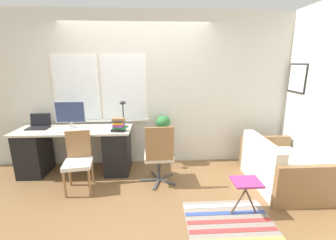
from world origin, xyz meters
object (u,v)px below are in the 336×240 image
at_px(keyboard, 67,132).
at_px(desk_lamp, 123,110).
at_px(mouse, 82,131).
at_px(book_stack, 119,125).
at_px(office_chair_swivel, 159,154).
at_px(potted_plant, 163,125).
at_px(laptop, 39,125).
at_px(folding_stool, 246,185).
at_px(couch_loveseat, 279,169).
at_px(desk_chair_wooden, 78,159).
at_px(monitor, 70,113).
at_px(plant_stand, 163,138).

bearing_deg(keyboard, desk_lamp, 16.07).
relative_size(mouse, book_stack, 0.29).
xyz_separation_m(keyboard, office_chair_swivel, (1.45, -0.30, -0.29)).
bearing_deg(potted_plant, office_chair_swivel, -97.37).
xyz_separation_m(laptop, book_stack, (1.37, -0.26, 0.05)).
distance_m(office_chair_swivel, folding_stool, 1.31).
xyz_separation_m(mouse, couch_loveseat, (3.05, -0.44, -0.53)).
xyz_separation_m(desk_chair_wooden, folding_stool, (2.23, -0.72, -0.07)).
bearing_deg(office_chair_swivel, book_stack, -28.87).
distance_m(laptop, couch_loveseat, 3.95).
height_order(monitor, keyboard, monitor).
distance_m(book_stack, potted_plant, 0.83).
xyz_separation_m(monitor, potted_plant, (1.55, 0.15, -0.27)).
relative_size(monitor, folding_stool, 1.06).
bearing_deg(mouse, plant_stand, 17.14).
distance_m(desk_lamp, potted_plant, 0.76).
relative_size(keyboard, desk_lamp, 0.75).
bearing_deg(keyboard, office_chair_swivel, -11.54).
distance_m(desk_lamp, office_chair_swivel, 0.99).
distance_m(monitor, desk_lamp, 0.88).
xyz_separation_m(desk_chair_wooden, couch_loveseat, (3.03, -0.07, -0.20)).
bearing_deg(folding_stool, office_chair_swivel, 142.99).
bearing_deg(desk_lamp, book_stack, -101.84).
relative_size(mouse, desk_chair_wooden, 0.08).
xyz_separation_m(laptop, potted_plant, (2.09, 0.13, -0.07)).
distance_m(mouse, folding_stool, 2.54).
bearing_deg(keyboard, laptop, 153.87).
xyz_separation_m(office_chair_swivel, potted_plant, (0.09, 0.70, 0.27)).
relative_size(mouse, desk_lamp, 0.16).
relative_size(desk_lamp, desk_chair_wooden, 0.52).
height_order(desk_lamp, folding_stool, desk_lamp).
relative_size(desk_lamp, couch_loveseat, 0.36).
xyz_separation_m(mouse, folding_stool, (2.26, -1.09, -0.39)).
distance_m(laptop, mouse, 0.84).
xyz_separation_m(laptop, keyboard, (0.56, -0.27, -0.04)).
height_order(book_stack, couch_loveseat, book_stack).
xyz_separation_m(laptop, plant_stand, (2.09, 0.13, -0.32)).
distance_m(monitor, plant_stand, 1.64).
distance_m(mouse, couch_loveseat, 3.13).
bearing_deg(desk_chair_wooden, plant_stand, 22.56).
distance_m(keyboard, office_chair_swivel, 1.50).
height_order(monitor, potted_plant, monitor).
bearing_deg(book_stack, desk_lamp, 78.16).
xyz_separation_m(mouse, plant_stand, (1.30, 0.40, -0.29)).
relative_size(book_stack, office_chair_swivel, 0.25).
height_order(monitor, plant_stand, monitor).
relative_size(desk_chair_wooden, plant_stand, 1.53).
relative_size(keyboard, potted_plant, 0.96).
height_order(desk_chair_wooden, plant_stand, desk_chair_wooden).
bearing_deg(plant_stand, keyboard, -165.20).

